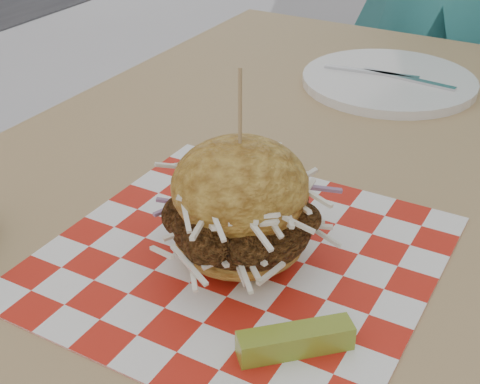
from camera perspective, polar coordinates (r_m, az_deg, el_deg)
The scene contains 6 objects.
patio_table at distance 0.85m, azimuth 5.03°, elevation -2.91°, with size 0.80×1.20×0.75m.
patio_chair at distance 1.78m, azimuth 18.93°, elevation 9.66°, with size 0.43×0.44×0.95m.
paper_liner at distance 0.66m, azimuth 0.00°, elevation -5.55°, with size 0.36×0.36×0.00m, color red.
sandwich at distance 0.63m, azimuth -0.00°, elevation -1.51°, with size 0.17×0.17×0.19m.
pickle_spear at distance 0.55m, azimuth 4.75°, elevation -12.51°, with size 0.10×0.02×0.02m, color olive.
place_setting at distance 1.08m, azimuth 12.58°, elevation 9.25°, with size 0.27×0.27×0.02m.
Camera 1 is at (0.49, -0.60, 1.14)m, focal length 50.00 mm.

